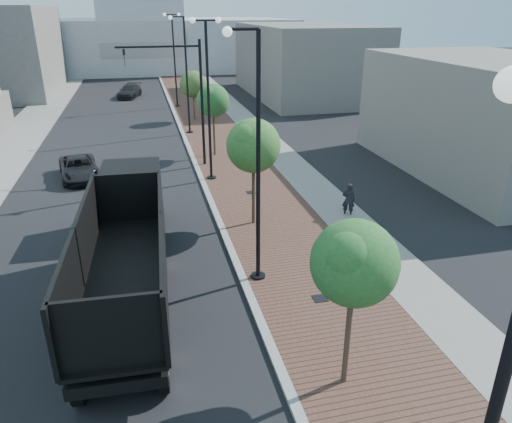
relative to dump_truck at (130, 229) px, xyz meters
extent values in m
cube|color=#4C2D23|center=(7.59, 27.49, -1.46)|extent=(7.00, 140.00, 0.12)
cube|color=slate|center=(10.29, 27.49, -1.45)|extent=(2.40, 140.00, 0.13)
cube|color=gray|center=(4.09, 27.49, -1.45)|extent=(0.30, 140.00, 0.14)
cube|color=slate|center=(-8.91, 27.49, -1.46)|extent=(4.00, 140.00, 0.12)
cube|color=black|center=(0.14, 3.32, 0.26)|extent=(2.72, 2.82, 2.71)
cube|color=black|center=(0.21, 4.82, -0.63)|extent=(2.52, 0.63, 1.35)
cube|color=black|center=(0.08, 1.82, -0.42)|extent=(2.64, 0.94, 0.52)
cube|color=black|center=(-0.16, -3.67, -0.42)|extent=(2.91, 9.69, 0.36)
cube|color=black|center=(-0.16, -3.67, 0.00)|extent=(3.01, 9.69, 0.13)
cube|color=black|center=(-1.46, -3.62, 1.04)|extent=(0.53, 9.59, 2.08)
cube|color=black|center=(1.14, -3.73, 1.04)|extent=(0.53, 9.59, 2.08)
cube|color=black|center=(-0.35, -8.21, 1.04)|extent=(2.61, 0.24, 2.08)
cube|color=black|center=(0.04, 0.86, 1.04)|extent=(2.61, 0.24, 2.08)
cylinder|color=black|center=(-0.98, 2.77, -0.94)|extent=(0.36, 1.16, 1.15)
cylinder|color=silver|center=(-0.98, 2.77, -0.94)|extent=(0.38, 0.64, 0.63)
cylinder|color=black|center=(1.21, 2.67, -0.94)|extent=(0.36, 1.16, 1.15)
cylinder|color=silver|center=(1.21, 2.67, -0.94)|extent=(0.38, 0.64, 0.63)
cylinder|color=black|center=(-0.91, 4.37, -0.94)|extent=(0.36, 1.16, 1.15)
cylinder|color=silver|center=(-0.91, 4.37, -0.94)|extent=(0.38, 0.64, 0.63)
cylinder|color=black|center=(1.28, 4.27, -0.94)|extent=(0.36, 1.16, 1.15)
cylinder|color=silver|center=(1.28, 4.27, -0.94)|extent=(0.38, 0.64, 0.63)
cylinder|color=black|center=(-1.41, -7.42, -0.94)|extent=(0.36, 1.16, 1.15)
cylinder|color=silver|center=(-1.41, -7.42, -0.94)|extent=(0.38, 0.64, 0.63)
cylinder|color=black|center=(0.77, -7.52, -0.94)|extent=(0.36, 1.16, 1.15)
cylinder|color=silver|center=(0.77, -7.52, -0.94)|extent=(0.38, 0.64, 0.63)
cylinder|color=black|center=(-1.36, -6.22, -0.94)|extent=(0.36, 1.16, 1.15)
cylinder|color=silver|center=(-1.36, -6.22, -0.94)|extent=(0.38, 0.64, 0.63)
cylinder|color=black|center=(0.83, -6.32, -0.94)|extent=(0.36, 1.16, 1.15)
cylinder|color=silver|center=(0.83, -6.32, -0.94)|extent=(0.38, 0.64, 0.63)
cylinder|color=black|center=(-1.11, -0.43, -0.94)|extent=(0.36, 1.16, 1.15)
cylinder|color=silver|center=(-1.11, -0.43, -0.94)|extent=(0.38, 0.64, 0.63)
cylinder|color=black|center=(1.07, -0.52, -0.94)|extent=(0.36, 1.16, 1.15)
cylinder|color=silver|center=(1.07, -0.52, -0.94)|extent=(0.38, 0.64, 0.63)
cylinder|color=black|center=(-1.06, 0.77, -0.94)|extent=(0.36, 1.16, 1.15)
cylinder|color=silver|center=(-1.06, 0.77, -0.94)|extent=(0.38, 0.64, 0.63)
cylinder|color=black|center=(1.12, 0.68, -0.94)|extent=(0.36, 1.16, 1.15)
cylinder|color=silver|center=(1.12, 0.68, -0.94)|extent=(0.38, 0.64, 0.63)
imported|color=silver|center=(-0.66, -1.22, -0.81)|extent=(2.37, 4.50, 1.41)
imported|color=black|center=(-3.18, 11.75, -0.86)|extent=(2.97, 5.02, 1.31)
imported|color=black|center=(-0.25, 40.91, -0.80)|extent=(3.23, 5.27, 1.43)
imported|color=black|center=(10.55, 2.38, -0.63)|extent=(0.76, 0.64, 1.76)
cylinder|color=black|center=(4.69, -2.51, -1.42)|extent=(0.56, 0.56, 0.20)
cylinder|color=black|center=(4.69, -2.51, 3.10)|extent=(0.16, 0.16, 9.00)
cylinder|color=black|center=(4.19, -2.51, 7.60)|extent=(1.00, 0.10, 0.10)
sphere|color=silver|center=(3.69, -2.51, 7.53)|extent=(0.32, 0.32, 0.32)
cylinder|color=black|center=(4.69, 9.49, -1.42)|extent=(0.56, 0.56, 0.20)
cylinder|color=black|center=(4.69, 9.49, 3.10)|extent=(0.16, 0.16, 9.00)
cylinder|color=black|center=(4.69, 9.49, 7.60)|extent=(1.40, 0.10, 0.10)
sphere|color=silver|center=(3.99, 9.49, 7.60)|extent=(0.32, 0.32, 0.32)
sphere|color=silver|center=(5.39, 9.49, 7.60)|extent=(0.32, 0.32, 0.32)
cylinder|color=black|center=(4.69, 21.49, -1.42)|extent=(0.56, 0.56, 0.20)
cylinder|color=black|center=(4.69, 21.49, 3.10)|extent=(0.16, 0.16, 9.00)
cylinder|color=black|center=(4.19, 21.49, 7.60)|extent=(1.00, 0.10, 0.10)
sphere|color=silver|center=(3.69, 21.49, 7.53)|extent=(0.32, 0.32, 0.32)
cylinder|color=black|center=(4.69, 33.49, -1.42)|extent=(0.56, 0.56, 0.20)
cylinder|color=black|center=(4.69, 33.49, 3.10)|extent=(0.16, 0.16, 9.00)
cylinder|color=black|center=(4.69, 33.49, 7.60)|extent=(1.40, 0.10, 0.10)
sphere|color=silver|center=(3.99, 33.49, 7.60)|extent=(0.32, 0.32, 0.32)
sphere|color=silver|center=(5.39, 33.49, 7.60)|extent=(0.32, 0.32, 0.32)
cylinder|color=black|center=(4.69, 12.49, 2.48)|extent=(0.18, 0.18, 8.00)
cylinder|color=black|center=(2.19, 12.49, 6.08)|extent=(5.00, 0.12, 0.12)
imported|color=black|center=(0.19, 12.49, 5.48)|extent=(0.16, 0.20, 1.00)
cylinder|color=#382619|center=(5.69, -8.51, 0.29)|extent=(0.16, 0.16, 3.61)
sphere|color=#1F581E|center=(5.69, -8.51, 2.35)|extent=(2.25, 2.25, 2.25)
sphere|color=#1F581E|center=(6.09, -8.21, 2.09)|extent=(1.57, 1.57, 1.57)
sphere|color=#1F581E|center=(5.39, -8.81, 2.71)|extent=(1.35, 1.35, 1.35)
cylinder|color=#382619|center=(5.69, 2.49, 0.33)|extent=(0.16, 0.16, 3.69)
sphere|color=#2B6121|center=(5.69, 2.49, 2.44)|extent=(2.50, 2.50, 2.50)
sphere|color=#2B6121|center=(6.09, 2.79, 2.18)|extent=(1.75, 1.75, 1.75)
sphere|color=#2B6121|center=(5.39, 2.19, 2.81)|extent=(1.50, 1.50, 1.50)
cylinder|color=#382619|center=(5.69, 14.49, 0.32)|extent=(0.16, 0.16, 3.67)
sphere|color=#1D551F|center=(5.69, 14.49, 2.42)|extent=(2.23, 2.23, 2.23)
sphere|color=#1D551F|center=(6.09, 14.79, 2.16)|extent=(1.56, 1.56, 1.56)
sphere|color=#1D551F|center=(5.39, 14.19, 2.78)|extent=(1.34, 1.34, 1.34)
cylinder|color=#382619|center=(5.69, 26.49, 0.05)|extent=(0.16, 0.16, 3.13)
sphere|color=#2E4E1A|center=(5.69, 26.49, 1.83)|extent=(2.41, 2.41, 2.41)
sphere|color=#2E4E1A|center=(6.09, 26.79, 1.61)|extent=(1.69, 1.69, 1.69)
sphere|color=#2E4E1A|center=(5.39, 26.19, 2.15)|extent=(1.45, 1.45, 1.45)
cube|color=#9DA1A7|center=(2.09, 72.49, 2.48)|extent=(50.00, 28.00, 8.00)
cube|color=#67625C|center=(20.09, 37.49, 2.48)|extent=(12.00, 22.00, 8.00)
cube|color=slate|center=(22.09, 7.49, 1.98)|extent=(10.00, 16.00, 7.00)
cube|color=black|center=(6.49, -4.51, -1.39)|extent=(0.50, 0.50, 0.02)
cube|color=black|center=(6.49, 6.49, -1.39)|extent=(0.50, 0.50, 0.02)
camera|label=1|loc=(0.85, -18.07, 8.21)|focal=33.47mm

